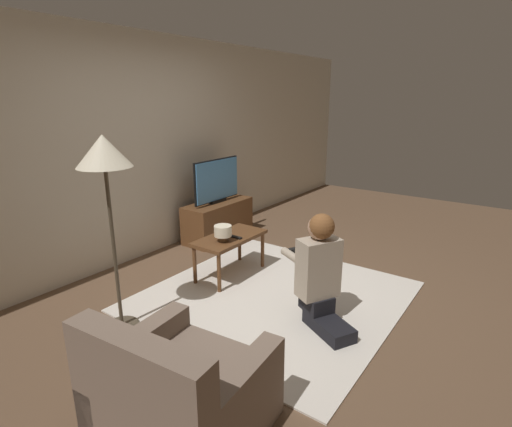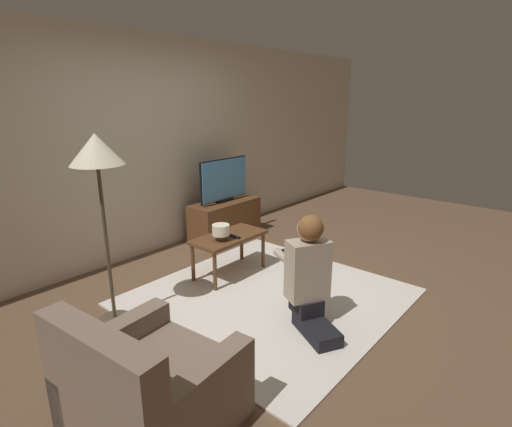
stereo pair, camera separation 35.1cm
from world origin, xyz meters
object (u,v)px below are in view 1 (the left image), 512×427
(coffee_table, at_px, (230,241))
(armchair, at_px, (181,395))
(person_kneeling, at_px, (320,270))
(table_lamp, at_px, (223,232))
(tv, at_px, (217,181))
(floor_lamp, at_px, (105,164))

(coffee_table, relative_size, armchair, 0.89)
(person_kneeling, bearing_deg, table_lamp, -68.71)
(person_kneeling, xyz_separation_m, table_lamp, (0.15, 1.18, 0.06))
(tv, xyz_separation_m, floor_lamp, (-2.18, -0.80, 0.59))
(floor_lamp, distance_m, armchair, 1.74)
(coffee_table, xyz_separation_m, armchair, (-1.82, -1.12, -0.14))
(coffee_table, bearing_deg, table_lamp, -164.94)
(tv, relative_size, coffee_table, 1.00)
(floor_lamp, bearing_deg, tv, 20.25)
(coffee_table, bearing_deg, armchair, -148.39)
(coffee_table, height_order, person_kneeling, person_kneeling)
(floor_lamp, xyz_separation_m, table_lamp, (1.17, -0.14, -0.84))
(person_kneeling, distance_m, table_lamp, 1.19)
(floor_lamp, relative_size, armchair, 1.74)
(tv, distance_m, table_lamp, 1.41)
(armchair, relative_size, table_lamp, 5.19)
(armchair, bearing_deg, coffee_table, -63.50)
(tv, distance_m, person_kneeling, 2.44)
(table_lamp, bearing_deg, tv, 43.29)
(person_kneeling, height_order, table_lamp, person_kneeling)
(coffee_table, height_order, floor_lamp, floor_lamp)
(coffee_table, height_order, table_lamp, table_lamp)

